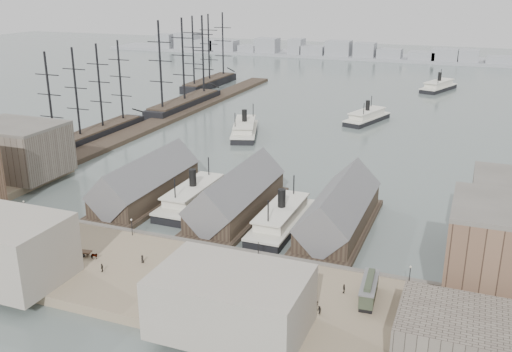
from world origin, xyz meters
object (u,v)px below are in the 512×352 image
at_px(horse_cart_left, 6,228).
at_px(horse_cart_right, 251,302).
at_px(ferry_docked_west, 193,196).
at_px(horse_cart_center, 91,255).
at_px(tram, 369,290).

relative_size(horse_cart_left, horse_cart_right, 0.99).
xyz_separation_m(ferry_docked_west, horse_cart_right, (33.44, -43.06, 0.40)).
height_order(ferry_docked_west, horse_cart_center, ferry_docked_west).
relative_size(ferry_docked_west, horse_cart_right, 6.06).
bearing_deg(tram, horse_cart_right, -156.88).
distance_m(ferry_docked_west, horse_cart_left, 45.14).
bearing_deg(horse_cart_center, horse_cart_right, -106.05).
height_order(ferry_docked_west, tram, ferry_docked_west).
bearing_deg(horse_cart_left, ferry_docked_west, -33.70).
bearing_deg(ferry_docked_west, horse_cart_left, -130.93).
distance_m(ferry_docked_west, horse_cart_right, 54.52).
height_order(horse_cart_left, horse_cart_center, horse_cart_left).
bearing_deg(ferry_docked_west, tram, -32.79).
relative_size(tram, horse_cart_center, 2.12).
bearing_deg(tram, horse_cart_center, -179.45).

